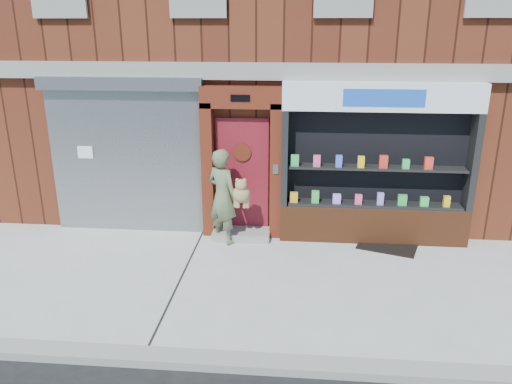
# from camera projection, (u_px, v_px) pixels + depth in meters

# --- Properties ---
(ground) EXTENTS (80.00, 80.00, 0.00)m
(ground) POSITION_uv_depth(u_px,v_px,m) (275.00, 282.00, 8.06)
(ground) COLOR #9E9E99
(ground) RESTS_ON ground
(curb) EXTENTS (60.00, 0.30, 0.12)m
(curb) POSITION_uv_depth(u_px,v_px,m) (266.00, 364.00, 6.01)
(curb) COLOR gray
(curb) RESTS_ON ground
(building) EXTENTS (12.00, 8.16, 8.00)m
(building) POSITION_uv_depth(u_px,v_px,m) (290.00, 22.00, 12.44)
(building) COLOR #4D1E11
(building) RESTS_ON ground
(shutter_bay) EXTENTS (3.10, 0.30, 3.04)m
(shutter_bay) POSITION_uv_depth(u_px,v_px,m) (126.00, 146.00, 9.58)
(shutter_bay) COLOR gray
(shutter_bay) RESTS_ON ground
(red_door_bay) EXTENTS (1.52, 0.58, 2.90)m
(red_door_bay) POSITION_uv_depth(u_px,v_px,m) (242.00, 163.00, 9.41)
(red_door_bay) COLOR #501A0D
(red_door_bay) RESTS_ON ground
(pharmacy_bay) EXTENTS (3.50, 0.41, 3.00)m
(pharmacy_bay) POSITION_uv_depth(u_px,v_px,m) (376.00, 172.00, 9.19)
(pharmacy_bay) COLOR brown
(pharmacy_bay) RESTS_ON ground
(woman) EXTENTS (0.92, 0.74, 1.82)m
(woman) POSITION_uv_depth(u_px,v_px,m) (224.00, 196.00, 9.26)
(woman) COLOR #586844
(woman) RESTS_ON ground
(doormat) EXTENTS (1.23, 1.03, 0.03)m
(doormat) POSITION_uv_depth(u_px,v_px,m) (388.00, 245.00, 9.35)
(doormat) COLOR black
(doormat) RESTS_ON ground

